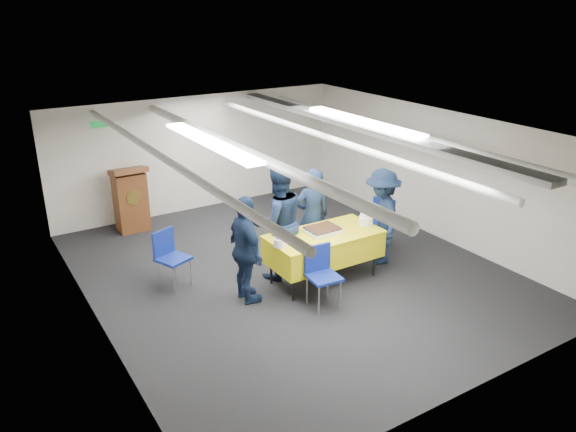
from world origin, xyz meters
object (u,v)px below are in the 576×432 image
object	(u,v)px
podium	(131,198)
sailor_b	(278,222)
serving_table	(324,246)
sheet_cake	(322,230)
chair_left	(169,252)
sailor_c	(246,250)
sailor_d	(382,217)
chair_right	(381,219)
sailor_a	(312,216)
chair_near	(321,270)

from	to	relation	value
podium	sailor_b	world-z (taller)	sailor_b
serving_table	sheet_cake	bearing A→B (deg)	100.77
chair_left	sailor_c	bearing A→B (deg)	-53.78
sailor_c	sheet_cake	bearing A→B (deg)	-86.55
sailor_b	sailor_d	size ratio (longest dim) A/B	1.14
podium	sailor_b	xyz separation A→B (m)	(1.34, -3.05, 0.28)
chair_right	sailor_a	bearing A→B (deg)	173.34
serving_table	sailor_d	distance (m)	1.18
chair_near	sailor_a	xyz separation A→B (m)	(0.66, 1.20, 0.27)
serving_table	sailor_d	world-z (taller)	sailor_d
podium	chair_near	distance (m)	4.34
chair_right	sailor_a	world-z (taller)	sailor_a
sheet_cake	chair_near	bearing A→B (deg)	-126.25
chair_near	sailor_a	world-z (taller)	sailor_a
chair_right	sailor_d	bearing A→B (deg)	-130.99
sailor_b	sailor_d	xyz separation A→B (m)	(1.68, -0.43, -0.11)
chair_right	chair_left	size ratio (longest dim) A/B	1.00
sailor_c	sailor_a	bearing A→B (deg)	-65.00
serving_table	sailor_c	world-z (taller)	sailor_c
serving_table	sheet_cake	world-z (taller)	sheet_cake
sheet_cake	chair_near	distance (m)	0.81
chair_near	sailor_b	distance (m)	1.11
serving_table	chair_left	xyz separation A→B (m)	(-2.05, 1.08, -0.03)
sailor_a	sailor_b	distance (m)	0.75
sheet_cake	sailor_a	size ratio (longest dim) A/B	0.32
podium	sailor_d	xyz separation A→B (m)	(3.02, -3.49, 0.17)
sheet_cake	sailor_b	xyz separation A→B (m)	(-0.52, 0.44, 0.09)
sailor_a	sailor_b	xyz separation A→B (m)	(-0.73, -0.15, 0.10)
sailor_d	chair_left	bearing A→B (deg)	-84.89
sheet_cake	sailor_a	distance (m)	0.63
podium	sheet_cake	bearing A→B (deg)	-61.96
podium	chair_right	world-z (taller)	podium
serving_table	chair_near	distance (m)	0.74
sailor_d	sailor_b	bearing A→B (deg)	-81.45
chair_left	sailor_a	xyz separation A→B (m)	(2.26, -0.45, 0.27)
chair_left	sailor_a	bearing A→B (deg)	-11.27
chair_left	sailor_a	distance (m)	2.32
chair_left	sailor_a	world-z (taller)	sailor_a
sailor_a	sailor_c	distance (m)	1.61
chair_near	chair_right	world-z (taller)	same
chair_right	sheet_cake	bearing A→B (deg)	-164.20
chair_left	chair_right	bearing A→B (deg)	-9.58
sailor_d	podium	bearing A→B (deg)	-116.07
chair_left	sailor_d	bearing A→B (deg)	-17.92
serving_table	sailor_d	bearing A→B (deg)	2.08
sheet_cake	sailor_d	distance (m)	1.16
serving_table	sailor_a	world-z (taller)	sailor_a
sailor_a	sheet_cake	bearing A→B (deg)	83.45
podium	chair_near	bearing A→B (deg)	-71.07
sailor_c	sailor_d	xyz separation A→B (m)	(2.45, -0.01, -0.00)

